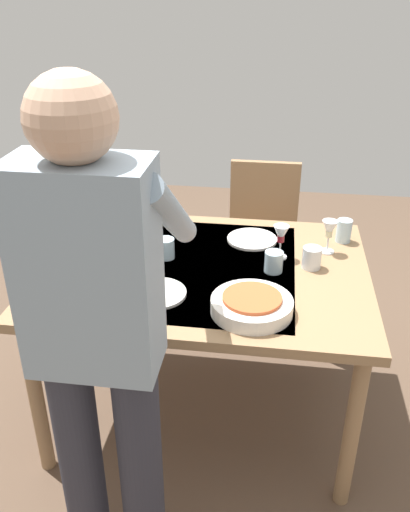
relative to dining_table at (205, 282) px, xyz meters
name	(u,v)px	position (x,y,z in m)	size (l,w,h in m)	color
ground_plane	(205,405)	(0.00, 0.00, -0.69)	(6.00, 6.00, 0.00)	brown
dining_table	(205,282)	(0.00, 0.00, 0.00)	(1.36, 1.05, 0.77)	#93704C
chair_near	(262,231)	(-0.21, -0.90, -0.16)	(0.40, 0.40, 0.91)	brown
person_server	(98,335)	(0.19, 0.78, 0.27)	(0.42, 0.61, 1.69)	#2D2D38
wine_bottle	(78,237)	(0.54, 0.02, 0.19)	(0.07, 0.07, 0.30)	black
wine_glass_left	(329,231)	(-0.52, -0.21, 0.18)	(0.07, 0.07, 0.15)	white
wine_glass_right	(281,236)	(-0.31, -0.13, 0.18)	(0.07, 0.07, 0.15)	white
water_cup_near_left	(274,262)	(-0.29, 0.00, 0.12)	(0.08, 0.08, 0.09)	silver
water_cup_near_right	(344,231)	(-0.60, -0.33, 0.13)	(0.07, 0.07, 0.11)	silver
water_cup_far_left	(166,248)	(0.18, -0.06, 0.12)	(0.08, 0.08, 0.09)	silver
water_cup_far_right	(312,258)	(-0.44, -0.05, 0.12)	(0.08, 0.08, 0.09)	silver
serving_bowl_pasta	(252,305)	(-0.22, 0.32, 0.11)	(0.30, 0.30, 0.07)	white
dinner_plate_near	(157,293)	(0.15, 0.25, 0.08)	(0.23, 0.23, 0.01)	white
dinner_plate_far	(252,239)	(-0.18, -0.28, 0.08)	(0.23, 0.23, 0.01)	white
table_knife	(132,236)	(0.38, -0.24, 0.08)	(0.01, 0.20, 0.01)	silver
table_fork	(186,232)	(0.14, -0.32, 0.08)	(0.01, 0.18, 0.01)	silver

